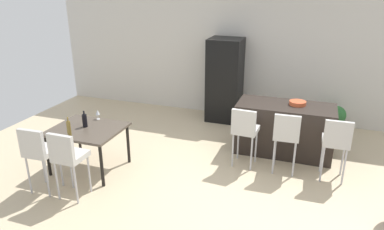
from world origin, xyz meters
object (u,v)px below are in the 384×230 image
object	(u,v)px
kitchen_island	(284,129)
wine_bottle_left	(85,120)
dining_chair_far	(67,155)
wine_glass_middle	(98,112)
bar_chair_right	(336,140)
dining_chair_near	(38,150)
potted_plant	(336,117)
dining_table	(87,132)
refrigerator	(225,80)
bar_chair_left	(245,128)
wine_bottle_corner	(69,128)
bar_chair_middle	(286,134)
fruit_bowl	(298,103)

from	to	relation	value
kitchen_island	wine_bottle_left	bearing A→B (deg)	-151.24
dining_chair_far	wine_glass_middle	xyz separation A→B (m)	(-0.30, 1.24, 0.17)
bar_chair_right	wine_bottle_left	distance (m)	4.00
dining_chair_near	potted_plant	size ratio (longest dim) A/B	1.80
dining_table	refrigerator	world-z (taller)	refrigerator
bar_chair_left	dining_chair_far	world-z (taller)	same
bar_chair_right	potted_plant	size ratio (longest dim) A/B	1.80
dining_chair_far	refrigerator	size ratio (longest dim) A/B	0.57
dining_table	wine_glass_middle	distance (m)	0.45
bar_chair_left	dining_chair_near	world-z (taller)	same
bar_chair_left	bar_chair_right	distance (m)	1.42
dining_chair_far	wine_bottle_corner	size ratio (longest dim) A/B	3.43
dining_table	potted_plant	size ratio (longest dim) A/B	1.92
wine_bottle_left	refrigerator	bearing A→B (deg)	61.51
bar_chair_right	bar_chair_middle	bearing A→B (deg)	180.00
kitchen_island	fruit_bowl	distance (m)	0.53
bar_chair_right	dining_chair_near	xyz separation A→B (m)	(-4.08, -1.77, 0.00)
bar_chair_left	wine_bottle_corner	xyz separation A→B (m)	(-2.49, -1.28, 0.17)
dining_chair_near	bar_chair_middle	bearing A→B (deg)	28.02
wine_bottle_corner	potted_plant	size ratio (longest dim) A/B	0.52
dining_chair_near	dining_chair_far	distance (m)	0.50
bar_chair_right	dining_chair_far	world-z (taller)	same
kitchen_island	potted_plant	xyz separation A→B (m)	(0.94, 1.27, -0.12)
dining_table	bar_chair_right	bearing A→B (deg)	13.80
wine_bottle_left	potted_plant	size ratio (longest dim) A/B	0.47
bar_chair_right	bar_chair_left	bearing A→B (deg)	180.00
refrigerator	dining_chair_near	bearing A→B (deg)	-115.09
kitchen_island	wine_bottle_corner	distance (m)	3.72
bar_chair_middle	fruit_bowl	distance (m)	0.89
bar_chair_left	potted_plant	xyz separation A→B (m)	(1.52, 2.04, -0.36)
bar_chair_right	dining_table	xyz separation A→B (m)	(-3.83, -0.94, -0.03)
bar_chair_right	refrigerator	bearing A→B (deg)	138.10
wine_bottle_left	bar_chair_right	bearing A→B (deg)	12.99
kitchen_island	fruit_bowl	world-z (taller)	fruit_bowl
dining_chair_far	dining_chair_near	bearing A→B (deg)	180.00
bar_chair_middle	dining_chair_near	distance (m)	3.78
bar_chair_middle	dining_chair_near	size ratio (longest dim) A/B	1.00
dining_table	potted_plant	bearing A→B (deg)	37.19
bar_chair_right	fruit_bowl	size ratio (longest dim) A/B	3.59
bar_chair_left	bar_chair_right	bearing A→B (deg)	-0.00
bar_chair_left	bar_chair_right	xyz separation A→B (m)	(1.42, -0.00, 0.00)
bar_chair_right	dining_chair_near	world-z (taller)	same
dining_chair_near	bar_chair_right	bearing A→B (deg)	23.50
bar_chair_middle	potted_plant	world-z (taller)	bar_chair_middle
dining_table	dining_chair_far	size ratio (longest dim) A/B	1.07
wine_bottle_left	refrigerator	size ratio (longest dim) A/B	0.15
bar_chair_right	wine_glass_middle	bearing A→B (deg)	-172.14
fruit_bowl	potted_plant	xyz separation A→B (m)	(0.75, 1.20, -0.61)
dining_chair_far	refrigerator	bearing A→B (deg)	71.38
bar_chair_left	wine_bottle_left	world-z (taller)	bar_chair_left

